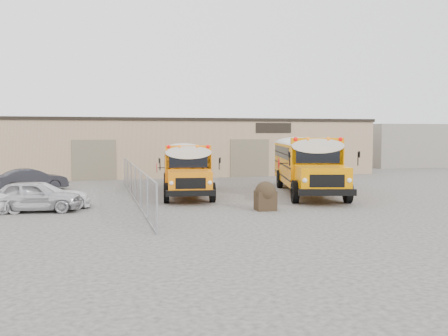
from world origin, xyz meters
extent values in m
plane|color=#393635|center=(0.00, 0.00, 0.00)|extent=(120.00, 120.00, 0.00)
cube|color=#8B7556|center=(0.00, 20.00, 2.25)|extent=(30.00, 10.00, 4.50)
cube|color=black|center=(0.00, 20.00, 4.55)|extent=(30.20, 10.20, 0.25)
cube|color=black|center=(6.00, 14.98, 3.90)|extent=(3.00, 0.08, 0.80)
cube|color=#6B614C|center=(-8.00, 14.98, 1.50)|extent=(3.20, 0.08, 3.00)
cube|color=#6B614C|center=(4.00, 14.98, 1.50)|extent=(3.20, 0.08, 3.00)
cylinder|color=#94979C|center=(-6.00, -6.00, 0.90)|extent=(0.07, 0.07, 1.80)
cylinder|color=#94979C|center=(-6.00, -3.00, 0.90)|extent=(0.07, 0.07, 1.80)
cylinder|color=#94979C|center=(-6.00, 0.00, 0.90)|extent=(0.07, 0.07, 1.80)
cylinder|color=#94979C|center=(-6.00, 3.00, 0.90)|extent=(0.07, 0.07, 1.80)
cylinder|color=#94979C|center=(-6.00, 6.00, 0.90)|extent=(0.07, 0.07, 1.80)
cylinder|color=#94979C|center=(-6.00, 9.00, 0.90)|extent=(0.07, 0.07, 1.80)
cylinder|color=#94979C|center=(-6.00, 12.00, 0.90)|extent=(0.07, 0.07, 1.80)
cylinder|color=#94979C|center=(-6.00, 3.00, 1.78)|extent=(0.05, 18.00, 0.05)
cylinder|color=#94979C|center=(-6.00, 3.00, 0.05)|extent=(0.05, 18.00, 0.05)
cube|color=#94979C|center=(-6.00, 3.00, 0.90)|extent=(0.02, 18.00, 1.70)
cube|color=gray|center=(24.00, 24.00, 2.20)|extent=(10.00, 8.00, 4.40)
cube|color=orange|center=(-1.98, 11.97, 1.50)|extent=(3.42, 7.63, 1.99)
cube|color=orange|center=(-2.64, 7.27, 1.06)|extent=(2.41, 2.41, 1.11)
cube|color=black|center=(-2.49, 8.34, 2.05)|extent=(1.98, 0.33, 0.73)
cube|color=silver|center=(-1.98, 11.97, 2.64)|extent=(3.43, 7.71, 0.39)
cube|color=orange|center=(-2.46, 8.56, 2.67)|extent=(2.42, 0.81, 0.35)
sphere|color=#E50705|center=(-3.50, 8.48, 2.78)|extent=(0.19, 0.19, 0.19)
sphere|color=#E50705|center=(-1.48, 8.20, 2.78)|extent=(0.19, 0.19, 0.19)
sphere|color=orange|center=(-2.94, 8.40, 2.78)|extent=(0.19, 0.19, 0.19)
sphere|color=orange|center=(-2.04, 8.28, 2.78)|extent=(0.19, 0.19, 0.19)
cube|color=black|center=(-2.80, 6.13, 0.62)|extent=(2.38, 0.54, 0.27)
cube|color=black|center=(-1.47, 15.67, 0.62)|extent=(2.38, 0.52, 0.27)
cube|color=black|center=(-1.98, 11.97, 1.42)|extent=(3.43, 7.49, 0.06)
cube|color=black|center=(-1.94, 12.26, 2.05)|extent=(3.28, 6.48, 0.60)
cylinder|color=black|center=(-3.77, 7.53, 0.50)|extent=(0.41, 1.04, 1.01)
cylinder|color=black|center=(-1.48, 7.21, 0.50)|extent=(0.41, 1.04, 1.01)
cylinder|color=black|center=(-2.92, 13.59, 0.50)|extent=(0.41, 1.04, 1.01)
cylinder|color=black|center=(-0.64, 13.27, 0.50)|extent=(0.41, 1.04, 1.01)
cylinder|color=#BF0505|center=(-3.96, 9.70, 1.62)|extent=(0.10, 0.54, 0.54)
cube|color=orange|center=(5.94, 11.27, 1.71)|extent=(4.82, 8.82, 2.26)
cube|color=orange|center=(4.56, 6.03, 1.21)|extent=(2.97, 2.97, 1.27)
cube|color=black|center=(4.87, 7.23, 2.34)|extent=(2.21, 0.64, 0.83)
cube|color=silver|center=(5.94, 11.27, 3.00)|extent=(4.84, 8.91, 0.44)
cube|color=orange|center=(4.94, 7.48, 3.04)|extent=(2.76, 1.23, 0.40)
sphere|color=#E50705|center=(3.75, 7.53, 3.17)|extent=(0.22, 0.22, 0.22)
sphere|color=#E50705|center=(5.99, 6.93, 3.17)|extent=(0.22, 0.22, 0.22)
sphere|color=orange|center=(4.37, 7.36, 3.17)|extent=(0.22, 0.22, 0.22)
sphere|color=orange|center=(5.38, 7.10, 3.17)|extent=(0.22, 0.22, 0.22)
cube|color=black|center=(4.22, 4.77, 0.71)|extent=(2.68, 0.93, 0.31)
cube|color=black|center=(7.04, 15.39, 0.71)|extent=(2.67, 0.91, 0.31)
cube|color=black|center=(5.94, 11.27, 1.62)|extent=(4.82, 8.67, 0.07)
cube|color=black|center=(6.03, 11.59, 2.34)|extent=(4.51, 7.55, 0.68)
cylinder|color=black|center=(3.32, 6.49, 0.57)|extent=(0.59, 1.19, 1.15)
cylinder|color=black|center=(5.86, 5.81, 0.57)|extent=(0.59, 1.19, 1.15)
cylinder|color=black|center=(5.11, 13.22, 0.57)|extent=(0.59, 1.19, 1.15)
cylinder|color=black|center=(7.65, 12.55, 0.57)|extent=(0.59, 1.19, 1.15)
cylinder|color=#BF0505|center=(3.39, 8.97, 1.84)|extent=(0.19, 0.61, 0.62)
cube|color=black|center=(-0.58, -1.71, 0.44)|extent=(0.89, 0.80, 0.87)
sphere|color=black|center=(-0.58, -1.71, 0.83)|extent=(0.96, 0.96, 0.96)
imported|color=silver|center=(-10.64, 0.50, 0.70)|extent=(4.28, 2.16, 1.40)
imported|color=white|center=(-10.35, 1.00, 0.63)|extent=(4.63, 2.72, 1.26)
imported|color=black|center=(-11.68, 9.21, 0.67)|extent=(4.30, 2.67, 1.34)
camera|label=1|loc=(-8.07, -22.84, 3.48)|focal=40.00mm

